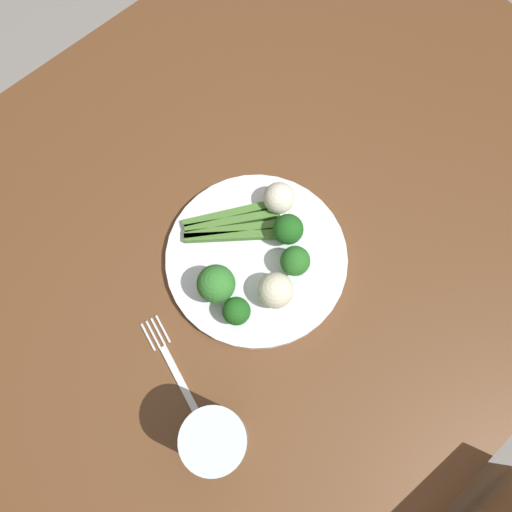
# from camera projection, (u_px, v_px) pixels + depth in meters

# --- Properties ---
(ground_plane) EXTENTS (6.00, 6.00, 0.02)m
(ground_plane) POSITION_uv_depth(u_px,v_px,m) (246.00, 328.00, 1.52)
(ground_plane) COLOR gray
(dining_table) EXTENTS (1.36, 0.94, 0.76)m
(dining_table) POSITION_uv_depth(u_px,v_px,m) (238.00, 259.00, 0.89)
(dining_table) COLOR brown
(dining_table) RESTS_ON ground_plane
(plate) EXTENTS (0.27, 0.27, 0.01)m
(plate) POSITION_uv_depth(u_px,v_px,m) (256.00, 259.00, 0.77)
(plate) COLOR white
(plate) RESTS_ON dining_table
(asparagus_bundle) EXTENTS (0.15, 0.12, 0.01)m
(asparagus_bundle) POSITION_uv_depth(u_px,v_px,m) (232.00, 225.00, 0.78)
(asparagus_bundle) COLOR #47752D
(asparagus_bundle) RESTS_ON plate
(broccoli_back_right) EXTENTS (0.05, 0.05, 0.07)m
(broccoli_back_right) POSITION_uv_depth(u_px,v_px,m) (216.00, 284.00, 0.71)
(broccoli_back_right) COLOR #609E3D
(broccoli_back_right) RESTS_ON plate
(broccoli_left) EXTENTS (0.04, 0.04, 0.05)m
(broccoli_left) POSITION_uv_depth(u_px,v_px,m) (295.00, 261.00, 0.73)
(broccoli_left) COLOR #568E33
(broccoli_left) RESTS_ON plate
(broccoli_back) EXTENTS (0.04, 0.04, 0.05)m
(broccoli_back) POSITION_uv_depth(u_px,v_px,m) (236.00, 311.00, 0.71)
(broccoli_back) COLOR #4C7F2B
(broccoli_back) RESTS_ON plate
(broccoli_outer_edge) EXTENTS (0.05, 0.05, 0.06)m
(broccoli_outer_edge) POSITION_uv_depth(u_px,v_px,m) (288.00, 229.00, 0.75)
(broccoli_outer_edge) COLOR #4C7F2B
(broccoli_outer_edge) RESTS_ON plate
(cauliflower_front_left) EXTENTS (0.05, 0.05, 0.05)m
(cauliflower_front_left) POSITION_uv_depth(u_px,v_px,m) (279.00, 198.00, 0.77)
(cauliflower_front_left) COLOR silver
(cauliflower_front_left) RESTS_ON plate
(cauliflower_near_center) EXTENTS (0.05, 0.05, 0.05)m
(cauliflower_near_center) POSITION_uv_depth(u_px,v_px,m) (275.00, 290.00, 0.72)
(cauliflower_near_center) COLOR beige
(cauliflower_near_center) RESTS_ON plate
(fork) EXTENTS (0.05, 0.17, 0.00)m
(fork) POSITION_uv_depth(u_px,v_px,m) (174.00, 368.00, 0.73)
(fork) COLOR silver
(fork) RESTS_ON dining_table
(water_glass) EXTENTS (0.08, 0.08, 0.12)m
(water_glass) POSITION_uv_depth(u_px,v_px,m) (216.00, 440.00, 0.64)
(water_glass) COLOR silver
(water_glass) RESTS_ON dining_table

